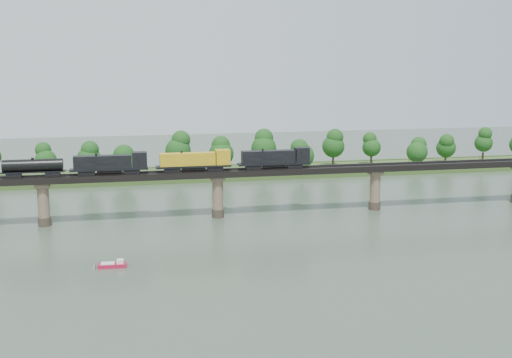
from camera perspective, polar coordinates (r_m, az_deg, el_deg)
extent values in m
plane|color=#39483A|center=(126.55, -1.44, -6.67)|extent=(400.00, 400.00, 0.00)
cube|color=#324F1F|center=(208.29, -5.57, 0.47)|extent=(300.00, 24.00, 1.60)
cylinder|color=#473A2D|center=(154.54, -18.27, -3.60)|extent=(3.00, 3.00, 2.00)
cylinder|color=#887159|center=(153.52, -18.37, -1.98)|extent=(2.60, 2.60, 9.00)
cube|color=#887159|center=(152.73, -18.46, -0.51)|extent=(3.20, 3.20, 1.00)
cylinder|color=#473A2D|center=(154.82, -3.40, -3.04)|extent=(3.00, 3.00, 2.00)
cylinder|color=#887159|center=(153.81, -3.42, -1.41)|extent=(2.60, 2.60, 9.00)
cube|color=#887159|center=(153.02, -3.44, 0.05)|extent=(3.20, 3.20, 1.00)
cylinder|color=#473A2D|center=(165.10, 10.48, -2.33)|extent=(3.00, 3.00, 2.00)
cylinder|color=#887159|center=(164.15, 10.54, -0.80)|extent=(2.60, 2.60, 9.00)
cube|color=#887159|center=(163.41, 10.59, 0.58)|extent=(3.20, 3.20, 1.00)
cube|color=black|center=(152.79, -3.44, 0.51)|extent=(220.00, 5.00, 1.50)
cube|color=black|center=(151.91, -3.40, 0.77)|extent=(220.00, 0.12, 0.16)
cube|color=black|center=(153.37, -3.48, 0.87)|extent=(220.00, 0.12, 0.16)
cube|color=black|center=(150.19, -3.32, 0.90)|extent=(220.00, 0.10, 0.10)
cube|color=black|center=(154.88, -3.57, 1.20)|extent=(220.00, 0.10, 0.10)
cube|color=black|center=(150.26, -3.32, 0.77)|extent=(0.08, 0.08, 0.70)
cube|color=black|center=(154.94, -3.57, 1.07)|extent=(0.08, 0.08, 0.70)
cylinder|color=#382619|center=(199.58, -18.09, 0.27)|extent=(0.70, 0.70, 3.51)
sphere|color=#124112|center=(198.82, -18.17, 1.59)|extent=(6.31, 6.31, 6.31)
sphere|color=#124112|center=(198.40, -18.22, 2.43)|extent=(4.73, 4.73, 4.73)
cylinder|color=#382619|center=(201.02, -14.56, 0.51)|extent=(0.70, 0.70, 3.34)
sphere|color=#124112|center=(200.30, -14.62, 1.76)|extent=(7.18, 7.18, 7.18)
sphere|color=#124112|center=(199.90, -14.66, 2.55)|extent=(5.39, 5.39, 5.39)
cylinder|color=#382619|center=(198.11, -11.64, 0.41)|extent=(0.70, 0.70, 2.83)
sphere|color=#124112|center=(197.48, -11.69, 1.48)|extent=(8.26, 8.26, 8.26)
sphere|color=#124112|center=(197.12, -11.71, 2.16)|extent=(6.19, 6.19, 6.19)
cylinder|color=#382619|center=(205.07, -6.91, 1.06)|extent=(0.70, 0.70, 3.96)
sphere|color=#124112|center=(204.25, -6.94, 2.53)|extent=(8.07, 8.07, 8.07)
sphere|color=#124112|center=(203.81, -6.97, 3.45)|extent=(6.05, 6.05, 6.05)
cylinder|color=#382619|center=(205.14, -3.10, 1.03)|extent=(0.70, 0.70, 3.27)
sphere|color=#124112|center=(204.45, -3.11, 2.23)|extent=(8.03, 8.03, 8.03)
sphere|color=#124112|center=(204.06, -3.12, 2.99)|extent=(6.02, 6.02, 6.02)
cylinder|color=#382619|center=(208.73, 0.69, 1.31)|extent=(0.70, 0.70, 3.92)
sphere|color=#124112|center=(207.93, 0.70, 2.73)|extent=(8.29, 8.29, 8.29)
sphere|color=#124112|center=(207.49, 0.70, 3.62)|extent=(6.21, 6.21, 6.21)
cylinder|color=#382619|center=(204.75, 4.10, 0.97)|extent=(0.70, 0.70, 3.02)
sphere|color=#124112|center=(204.10, 4.12, 2.08)|extent=(7.74, 7.74, 7.74)
sphere|color=#124112|center=(203.74, 4.13, 2.78)|extent=(5.80, 5.80, 5.80)
cylinder|color=#382619|center=(216.71, 6.86, 1.57)|extent=(0.70, 0.70, 3.80)
sphere|color=#124112|center=(215.96, 6.89, 2.89)|extent=(7.47, 7.47, 7.47)
sphere|color=#124112|center=(215.55, 6.90, 3.73)|extent=(5.60, 5.60, 5.60)
cylinder|color=#382619|center=(221.62, 10.19, 1.62)|extent=(0.70, 0.70, 3.38)
sphere|color=#124112|center=(220.96, 10.23, 2.78)|extent=(6.23, 6.23, 6.23)
sphere|color=#124112|center=(220.59, 10.26, 3.50)|extent=(4.67, 4.67, 4.67)
cylinder|color=#382619|center=(221.90, 14.08, 1.40)|extent=(0.70, 0.70, 2.77)
sphere|color=#124112|center=(221.35, 14.12, 2.34)|extent=(7.04, 7.04, 7.04)
sphere|color=#124112|center=(221.03, 14.15, 2.94)|extent=(5.28, 5.28, 5.28)
cylinder|color=#382619|center=(232.41, 16.49, 1.71)|extent=(0.70, 0.70, 2.94)
sphere|color=#124112|center=(231.85, 16.54, 2.67)|extent=(6.73, 6.73, 6.73)
sphere|color=#124112|center=(231.54, 16.57, 3.27)|extent=(5.05, 5.05, 5.05)
cylinder|color=#382619|center=(235.31, 19.49, 1.77)|extent=(0.70, 0.70, 3.94)
sphere|color=#124112|center=(234.60, 19.58, 3.04)|extent=(6.17, 6.17, 6.17)
sphere|color=#124112|center=(234.21, 19.63, 3.83)|extent=(4.62, 4.62, 4.62)
cube|color=black|center=(156.30, 3.42, 1.21)|extent=(3.70, 2.22, 1.02)
cube|color=black|center=(154.01, -0.25, 1.09)|extent=(3.70, 2.22, 1.02)
cube|color=black|center=(154.97, 1.60, 1.39)|extent=(17.59, 2.78, 0.46)
cube|color=black|center=(154.39, 1.10, 2.00)|extent=(12.96, 2.50, 2.96)
cube|color=black|center=(156.37, 4.08, 2.19)|extent=(3.33, 2.78, 3.52)
cylinder|color=black|center=(155.05, 1.60, 1.20)|extent=(5.55, 1.30, 1.30)
cube|color=black|center=(152.49, -3.66, 0.97)|extent=(3.70, 2.22, 1.02)
cube|color=black|center=(151.46, -7.48, 0.83)|extent=(3.70, 2.22, 1.02)
cube|color=black|center=(151.78, -5.57, 1.14)|extent=(17.59, 2.78, 0.46)
cube|color=gold|center=(151.37, -6.10, 1.76)|extent=(12.96, 2.50, 2.96)
cube|color=gold|center=(152.32, -2.98, 1.97)|extent=(3.33, 2.78, 3.52)
cylinder|color=black|center=(151.86, -5.56, 0.95)|extent=(5.55, 1.30, 1.30)
cube|color=black|center=(151.11, -10.98, 0.70)|extent=(3.70, 2.22, 1.02)
cube|color=black|center=(151.37, -14.83, 0.56)|extent=(3.70, 2.22, 1.02)
cube|color=black|center=(151.04, -12.92, 0.87)|extent=(17.59, 2.78, 0.46)
cube|color=black|center=(150.81, -13.47, 1.49)|extent=(12.96, 2.50, 2.96)
cube|color=black|center=(150.70, -10.31, 1.72)|extent=(3.33, 2.78, 3.52)
cylinder|color=black|center=(151.13, -12.91, 0.68)|extent=(5.55, 1.30, 1.30)
cube|color=black|center=(152.00, -17.62, 0.45)|extent=(3.24, 2.04, 1.02)
cube|color=black|center=(153.13, -20.72, 0.33)|extent=(3.24, 2.04, 1.02)
cube|color=black|center=(152.41, -19.19, 0.61)|extent=(13.88, 2.22, 0.28)
cylinder|color=black|center=(152.17, -19.22, 1.16)|extent=(12.96, 2.78, 2.78)
cylinder|color=black|center=(151.94, -19.26, 1.71)|extent=(0.65, 0.65, 0.46)
cube|color=#B41436|center=(121.56, -12.64, -7.50)|extent=(5.20, 2.16, 0.71)
cube|color=white|center=(121.51, -13.04, -7.33)|extent=(2.54, 1.68, 0.25)
cube|color=white|center=(121.22, -11.98, -7.17)|extent=(1.30, 1.30, 0.71)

